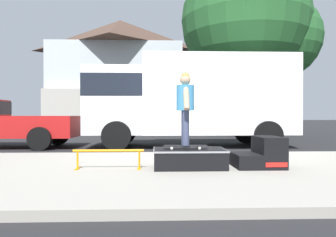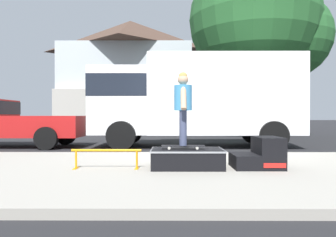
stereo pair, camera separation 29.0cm
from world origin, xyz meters
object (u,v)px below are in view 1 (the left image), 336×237
object	(u,v)px
grind_rail	(109,155)
box_truck	(188,97)
skate_box	(189,158)
skateboard	(185,146)
kicker_ramp	(261,154)
street_tree_main	(252,25)
skater_kid	(185,102)

from	to	relation	value
grind_rail	box_truck	xyz separation A→B (m)	(1.95, 5.25, 1.33)
skate_box	skateboard	bearing A→B (deg)	174.53
kicker_ramp	street_tree_main	bearing A→B (deg)	73.92
kicker_ramp	skater_kid	xyz separation A→B (m)	(-1.40, 0.01, 0.96)
grind_rail	skater_kid	distance (m)	1.66
box_truck	kicker_ramp	bearing A→B (deg)	-80.99
kicker_ramp	skateboard	world-z (taller)	kicker_ramp
kicker_ramp	box_truck	xyz separation A→B (m)	(-0.82, 5.17, 1.35)
kicker_ramp	grind_rail	distance (m)	2.78
kicker_ramp	skater_kid	size ratio (longest dim) A/B	0.65
skater_kid	street_tree_main	distance (m)	11.42
kicker_ramp	street_tree_main	distance (m)	11.39
box_truck	grind_rail	bearing A→B (deg)	-110.43
kicker_ramp	grind_rail	bearing A→B (deg)	-178.27
grind_rail	skater_kid	bearing A→B (deg)	3.81
skater_kid	box_truck	xyz separation A→B (m)	(0.58, 5.16, 0.39)
skate_box	street_tree_main	xyz separation A→B (m)	(4.14, 9.75, 5.22)
skate_box	kicker_ramp	bearing A→B (deg)	-0.02
street_tree_main	kicker_ramp	bearing A→B (deg)	-106.08
street_tree_main	skate_box	bearing A→B (deg)	-113.00
skate_box	street_tree_main	world-z (taller)	street_tree_main
skate_box	box_truck	size ratio (longest dim) A/B	0.19
skate_box	street_tree_main	size ratio (longest dim) A/B	0.15
grind_rail	skateboard	distance (m)	1.38
street_tree_main	skater_kid	bearing A→B (deg)	-113.38
skater_kid	street_tree_main	bearing A→B (deg)	66.62
kicker_ramp	skater_kid	bearing A→B (deg)	179.70
grind_rail	box_truck	bearing A→B (deg)	69.57
skateboard	box_truck	distance (m)	5.32
grind_rail	street_tree_main	bearing A→B (deg)	60.41
kicker_ramp	skater_kid	world-z (taller)	skater_kid
skate_box	street_tree_main	bearing A→B (deg)	67.00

